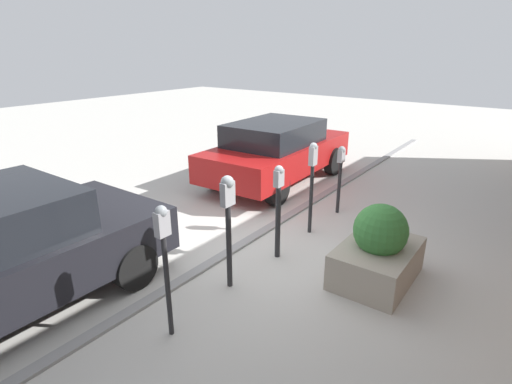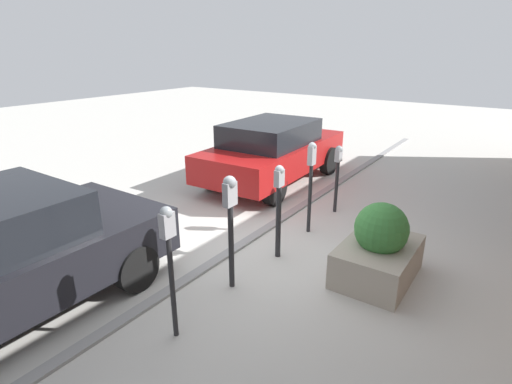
# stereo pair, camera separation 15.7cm
# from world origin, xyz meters

# --- Properties ---
(ground_plane) EXTENTS (40.00, 40.00, 0.00)m
(ground_plane) POSITION_xyz_m (0.00, 0.00, 0.00)
(ground_plane) COLOR beige
(curb_strip) EXTENTS (19.00, 0.16, 0.04)m
(curb_strip) POSITION_xyz_m (0.00, 0.08, 0.02)
(curb_strip) COLOR gray
(curb_strip) RESTS_ON ground_plane
(parking_meter_nearest) EXTENTS (0.15, 0.13, 1.53)m
(parking_meter_nearest) POSITION_xyz_m (-2.17, -0.59, 1.07)
(parking_meter_nearest) COLOR #232326
(parking_meter_nearest) RESTS_ON ground_plane
(parking_meter_second) EXTENTS (0.19, 0.16, 1.54)m
(parking_meter_second) POSITION_xyz_m (-1.05, -0.50, 1.07)
(parking_meter_second) COLOR #232326
(parking_meter_second) RESTS_ON ground_plane
(parking_meter_middle) EXTENTS (0.16, 0.13, 1.44)m
(parking_meter_middle) POSITION_xyz_m (-0.02, -0.58, 0.90)
(parking_meter_middle) COLOR #232326
(parking_meter_middle) RESTS_ON ground_plane
(parking_meter_fourth) EXTENTS (0.14, 0.12, 1.57)m
(parking_meter_fourth) POSITION_xyz_m (1.03, -0.55, 1.05)
(parking_meter_fourth) COLOR #232326
(parking_meter_fourth) RESTS_ON ground_plane
(parking_meter_farthest) EXTENTS (0.16, 0.13, 1.31)m
(parking_meter_farthest) POSITION_xyz_m (2.12, -0.56, 0.89)
(parking_meter_farthest) COLOR #232326
(parking_meter_farthest) RESTS_ON ground_plane
(planter_box) EXTENTS (1.32, 0.90, 1.09)m
(planter_box) POSITION_xyz_m (0.25, -2.01, 0.43)
(planter_box) COLOR #A39989
(planter_box) RESTS_ON ground_plane
(parked_car_middle) EXTENTS (4.19, 1.92, 1.44)m
(parked_car_middle) POSITION_xyz_m (3.00, 1.42, 0.76)
(parked_car_middle) COLOR maroon
(parked_car_middle) RESTS_ON ground_plane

